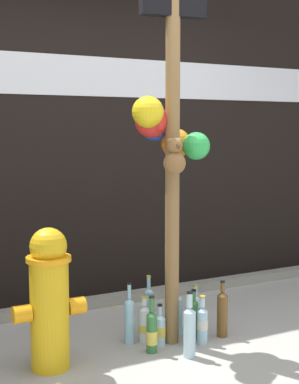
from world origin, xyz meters
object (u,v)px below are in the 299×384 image
at_px(bottle_0, 190,330).
at_px(bottle_5, 195,312).
at_px(bottle_2, 194,318).
at_px(memorial_post, 168,118).
at_px(bottle_1, 149,309).
at_px(bottle_10, 177,312).
at_px(bottle_7, 160,329).
at_px(bottle_8, 129,319).
at_px(bottle_4, 202,324).
at_px(fire_hydrant, 49,298).
at_px(bottle_6, 152,332).
at_px(bottle_11, 222,313).
at_px(bottle_3, 188,327).
at_px(bottle_9, 144,323).

bearing_deg(bottle_0, bottle_5, 52.99).
bearing_deg(bottle_2, memorial_post, 163.14).
distance_m(bottle_1, bottle_5, 0.34).
relative_size(memorial_post, bottle_1, 6.21).
distance_m(bottle_1, bottle_10, 0.20).
height_order(bottle_1, bottle_7, bottle_1).
distance_m(bottle_2, bottle_8, 0.45).
height_order(memorial_post, bottle_5, memorial_post).
bearing_deg(bottle_0, bottle_1, 90.35).
height_order(bottle_1, bottle_4, bottle_1).
bearing_deg(memorial_post, fire_hydrant, -176.17).
distance_m(bottle_6, bottle_11, 0.58).
xyz_separation_m(bottle_3, bottle_4, (0.12, 0.00, 0.00)).
relative_size(bottle_8, bottle_11, 1.06).
height_order(memorial_post, bottle_11, memorial_post).
xyz_separation_m(bottle_3, bottle_5, (0.20, 0.23, 0.01)).
height_order(bottle_2, bottle_6, bottle_6).
bearing_deg(bottle_8, bottle_4, -28.15).
bearing_deg(bottle_2, bottle_10, 100.60).
distance_m(bottle_7, bottle_10, 0.28).
relative_size(bottle_1, bottle_2, 1.15).
relative_size(bottle_1, bottle_9, 1.28).
height_order(bottle_1, bottle_3, bottle_1).
height_order(bottle_2, bottle_3, bottle_2).
relative_size(fire_hydrant, bottle_4, 2.62).
relative_size(bottle_1, bottle_4, 1.23).
relative_size(fire_hydrant, bottle_8, 2.06).
bearing_deg(bottle_0, bottle_7, 103.90).
height_order(memorial_post, bottle_4, memorial_post).
height_order(bottle_1, bottle_8, bottle_8).
relative_size(bottle_5, bottle_9, 1.08).
distance_m(bottle_3, bottle_9, 0.31).
relative_size(bottle_5, bottle_6, 0.91).
height_order(bottle_1, bottle_5, bottle_1).
height_order(bottle_2, bottle_7, bottle_2).
bearing_deg(bottle_1, bottle_11, -40.66).
distance_m(bottle_9, bottle_10, 0.29).
bearing_deg(bottle_2, bottle_5, 53.38).
bearing_deg(bottle_4, bottle_5, 68.87).
distance_m(memorial_post, bottle_4, 1.40).
distance_m(bottle_7, bottle_9, 0.13).
height_order(bottle_3, bottle_4, bottle_3).
height_order(bottle_1, bottle_2, bottle_1).
bearing_deg(memorial_post, bottle_7, -153.69).
relative_size(bottle_0, bottle_10, 1.21).
distance_m(bottle_3, bottle_8, 0.40).
height_order(bottle_1, bottle_10, bottle_1).
bearing_deg(bottle_8, bottle_10, 4.76).
height_order(bottle_6, bottle_10, bottle_6).
bearing_deg(bottle_9, bottle_2, -21.87).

